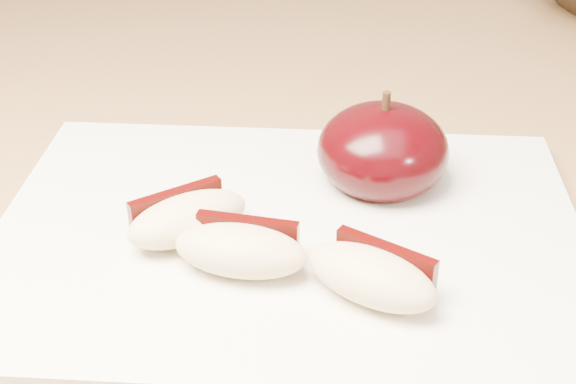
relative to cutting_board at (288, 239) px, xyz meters
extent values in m
cube|color=silver|center=(-0.07, 0.85, -0.46)|extent=(2.40, 0.60, 0.90)
cube|color=#A67C48|center=(-0.07, 0.15, -0.03)|extent=(1.64, 0.64, 0.04)
cube|color=silver|center=(0.00, 0.00, 0.00)|extent=(0.37, 0.30, 0.01)
ellipsoid|color=black|center=(0.06, 0.05, 0.03)|extent=(0.10, 0.10, 0.06)
cylinder|color=black|center=(0.06, 0.05, 0.06)|extent=(0.00, 0.00, 0.01)
ellipsoid|color=beige|center=(-0.05, 0.00, 0.02)|extent=(0.08, 0.06, 0.03)
cube|color=black|center=(-0.06, 0.01, 0.02)|extent=(0.05, 0.03, 0.02)
ellipsoid|color=beige|center=(-0.03, -0.03, 0.02)|extent=(0.08, 0.05, 0.03)
cube|color=black|center=(-0.02, -0.02, 0.02)|extent=(0.05, 0.02, 0.02)
ellipsoid|color=beige|center=(0.03, -0.06, 0.02)|extent=(0.07, 0.07, 0.03)
cube|color=black|center=(0.04, -0.05, 0.02)|extent=(0.04, 0.04, 0.02)
camera|label=1|loc=(-0.05, -0.36, 0.26)|focal=50.00mm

